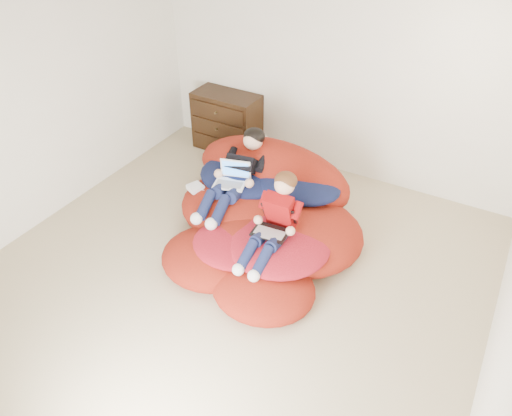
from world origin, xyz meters
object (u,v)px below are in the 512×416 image
at_px(laptop_white, 232,177).
at_px(older_boy, 239,170).
at_px(laptop_black, 274,224).
at_px(dresser, 227,122).
at_px(younger_boy, 275,217).
at_px(beanbag_pile, 264,213).

bearing_deg(laptop_white, older_boy, 90.00).
bearing_deg(laptop_black, older_boy, 143.13).
xyz_separation_m(dresser, younger_boy, (1.80, -1.93, 0.22)).
relative_size(older_boy, younger_boy, 1.32).
relative_size(beanbag_pile, younger_boy, 2.48).
bearing_deg(older_boy, dresser, 127.08).
bearing_deg(laptop_white, beanbag_pile, 1.08).
height_order(dresser, laptop_white, dresser).
relative_size(beanbag_pile, laptop_white, 6.03).
distance_m(beanbag_pile, older_boy, 0.58).
bearing_deg(laptop_black, beanbag_pile, 128.82).
xyz_separation_m(beanbag_pile, older_boy, (-0.41, 0.13, 0.38)).
xyz_separation_m(younger_boy, laptop_black, (0.00, -0.01, -0.08)).
height_order(dresser, older_boy, older_boy).
bearing_deg(laptop_black, laptop_white, 150.26).
distance_m(laptop_white, laptop_black, 0.89).
relative_size(dresser, beanbag_pile, 0.39).
distance_m(dresser, younger_boy, 2.65).
relative_size(laptop_white, laptop_black, 1.01).
height_order(laptop_white, laptop_black, laptop_white).
xyz_separation_m(dresser, beanbag_pile, (1.44, -1.49, -0.15)).
distance_m(dresser, older_boy, 1.72).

